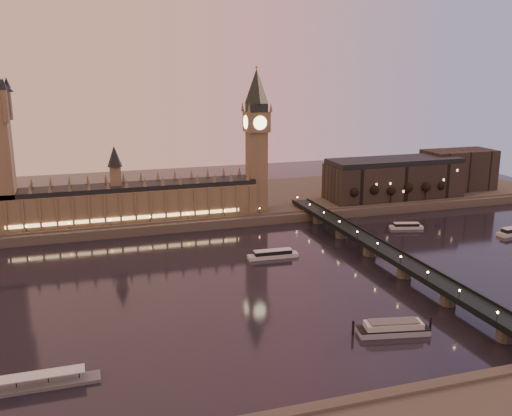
{
  "coord_description": "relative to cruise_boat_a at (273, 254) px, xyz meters",
  "views": [
    {
      "loc": [
        -70.87,
        -267.81,
        109.94
      ],
      "look_at": [
        26.05,
        35.0,
        30.29
      ],
      "focal_mm": 40.0,
      "sensor_mm": 36.0,
      "label": 1
    }
  ],
  "objects": [
    {
      "name": "cruise_boat_b",
      "position": [
        108.67,
        30.01,
        -0.26
      ],
      "size": [
        23.43,
        11.54,
        4.2
      ],
      "rotation": [
        0.0,
        0.0,
        -0.27
      ],
      "color": "silver",
      "rests_on": "ground"
    },
    {
      "name": "far_embankment",
      "position": [
        -5.7,
        132.64,
        0.89
      ],
      "size": [
        560.0,
        130.0,
        6.0
      ],
      "primitive_type": "cube",
      "color": "#423D35",
      "rests_on": "ground"
    },
    {
      "name": "bare_tree_5",
      "position": [
        170.03,
        76.64,
        14.37
      ],
      "size": [
        6.89,
        6.89,
        14.01
      ],
      "color": "black",
      "rests_on": "ground"
    },
    {
      "name": "cruise_boat_a",
      "position": [
        0.0,
        0.0,
        0.0
      ],
      "size": [
        30.19,
        7.83,
        4.79
      ],
      "rotation": [
        0.0,
        0.0,
        -0.05
      ],
      "color": "silver",
      "rests_on": "ground"
    },
    {
      "name": "city_block",
      "position": [
        159.24,
        98.57,
        20.13
      ],
      "size": [
        155.0,
        45.0,
        34.0
      ],
      "color": "black",
      "rests_on": "ground"
    },
    {
      "name": "bare_tree_0",
      "position": [
        93.66,
        76.64,
        14.37
      ],
      "size": [
        6.89,
        6.89,
        14.01
      ],
      "color": "black",
      "rests_on": "ground"
    },
    {
      "name": "ground",
      "position": [
        -35.7,
        -32.36,
        -2.11
      ],
      "size": [
        700.0,
        700.0,
        0.0
      ],
      "primitive_type": "plane",
      "color": "black",
      "rests_on": "ground"
    },
    {
      "name": "bare_tree_4",
      "position": [
        154.76,
        76.64,
        14.37
      ],
      "size": [
        6.89,
        6.89,
        14.01
      ],
      "color": "black",
      "rests_on": "ground"
    },
    {
      "name": "moored_barge",
      "position": [
        15.61,
        -108.1,
        0.58
      ],
      "size": [
        34.15,
        14.15,
        6.38
      ],
      "rotation": [
        0.0,
        0.0,
        -0.2
      ],
      "color": "#91A2B9",
      "rests_on": "ground"
    },
    {
      "name": "bare_tree_2",
      "position": [
        124.21,
        76.64,
        14.37
      ],
      "size": [
        6.89,
        6.89,
        14.01
      ],
      "color": "black",
      "rests_on": "ground"
    },
    {
      "name": "westminster_bridge",
      "position": [
        55.91,
        -32.36,
        3.41
      ],
      "size": [
        13.2,
        260.0,
        15.3
      ],
      "color": "black",
      "rests_on": "ground"
    },
    {
      "name": "bare_tree_1",
      "position": [
        108.93,
        76.64,
        14.37
      ],
      "size": [
        6.89,
        6.89,
        14.01
      ],
      "color": "black",
      "rests_on": "ground"
    },
    {
      "name": "big_ben",
      "position": [
        18.29,
        88.63,
        61.84
      ],
      "size": [
        17.68,
        17.68,
        104.0
      ],
      "color": "brown",
      "rests_on": "ground"
    },
    {
      "name": "bare_tree_3",
      "position": [
        139.48,
        76.64,
        14.37
      ],
      "size": [
        6.89,
        6.89,
        14.01
      ],
      "color": "black",
      "rests_on": "ground"
    },
    {
      "name": "pontoon_pier",
      "position": [
        -125.95,
        -106.25,
        -0.85
      ],
      "size": [
        43.95,
        7.32,
        11.72
      ],
      "color": "#595B5E",
      "rests_on": "ground"
    },
    {
      "name": "palace_of_westminster",
      "position": [
        -75.83,
        88.63,
        19.6
      ],
      "size": [
        180.0,
        26.62,
        52.0
      ],
      "color": "brown",
      "rests_on": "ground"
    }
  ]
}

